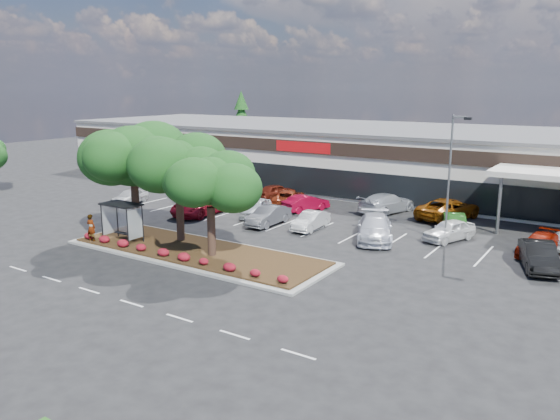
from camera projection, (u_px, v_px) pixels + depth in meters
The scene contains 28 objects.
ground at pixel (176, 277), 30.51m from camera, with size 160.00×160.00×0.00m, color black.
retail_store at pixel (401, 157), 57.51m from camera, with size 80.40×25.20×6.25m.
landscape_island at pixel (197, 252), 34.82m from camera, with size 18.00×6.00×0.26m.
lane_markings at pixel (277, 235), 39.11m from camera, with size 33.12×20.06×0.01m.
shrub_row at pixel (174, 254), 33.02m from camera, with size 17.00×0.80×0.50m, color maroon, non-canonical shape.
bus_shelter at pixel (123, 211), 36.41m from camera, with size 2.75×1.55×2.59m.
island_tree_west at pixel (134, 179), 37.52m from camera, with size 7.20×7.20×7.89m, color #133410, non-canonical shape.
island_tree_mid at pixel (179, 187), 36.30m from camera, with size 6.60×6.60×7.32m, color #133410, non-canonical shape.
island_tree_east at pixel (211, 203), 33.03m from camera, with size 5.80×5.80×6.50m, color #133410, non-canonical shape.
conifer_north_west at pixel (242, 124), 82.99m from camera, with size 4.40×4.40×10.00m, color #133410.
person_waiting at pixel (91, 228), 36.61m from camera, with size 0.68×0.44×1.85m, color #594C47.
light_pole at pixel (450, 188), 36.48m from camera, with size 1.41×0.77×8.65m.
car_0 at pixel (130, 196), 49.72m from camera, with size 1.59×3.94×1.34m, color silver.
car_1 at pixel (201, 205), 45.44m from camera, with size 2.73×5.93×1.65m, color maroon.
car_2 at pixel (256, 208), 44.69m from camera, with size 1.75×4.35×1.48m, color silver.
car_3 at pixel (268, 216), 41.99m from camera, with size 1.55×4.44×1.46m, color #525359.
car_4 at pixel (311, 221), 40.69m from camera, with size 1.40×4.03×1.33m, color silver.
car_5 at pixel (375, 228), 37.87m from camera, with size 2.34×5.76×1.67m, color silver.
car_6 at pixel (449, 230), 37.71m from camera, with size 1.70×4.23×1.44m, color white.
car_7 at pixel (539, 256), 31.74m from camera, with size 1.68×4.82×1.59m, color black.
car_8 at pixel (540, 245), 34.43m from camera, with size 1.89×4.64×1.35m, color maroon.
car_9 at pixel (208, 189), 52.49m from camera, with size 2.79×6.05×1.68m, color brown.
car_10 at pixel (276, 191), 52.02m from camera, with size 1.65×4.09×1.39m, color maroon.
car_11 at pixel (288, 198), 48.75m from camera, with size 2.41×5.23×1.45m, color maroon.
car_12 at pixel (306, 203), 46.74m from camera, with size 1.48×4.24×1.40m, color maroon.
car_13 at pixel (387, 203), 46.08m from camera, with size 2.33×5.72×1.66m, color #A3A8B0.
car_14 at pixel (448, 209), 43.68m from camera, with size 2.85×6.18×1.72m, color #7F4009.
car_15 at pixel (453, 221), 40.28m from camera, with size 1.51×4.34×1.43m, color #194813.
Camera 1 is at (20.65, -21.09, 10.39)m, focal length 35.00 mm.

